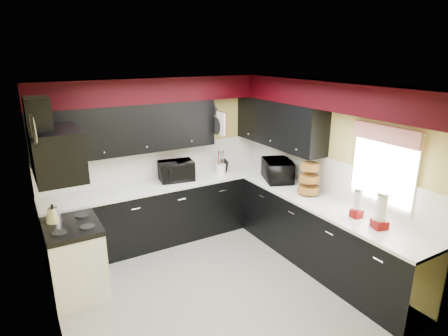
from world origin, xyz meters
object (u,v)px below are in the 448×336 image
microwave (278,170)px  kettle (53,215)px  knife_block (224,166)px  toaster_oven (177,171)px  utensil_crock (221,169)px

microwave → kettle: microwave is taller
knife_block → kettle: size_ratio=1.03×
toaster_oven → knife_block: size_ratio=2.62×
microwave → kettle: bearing=108.8°
utensil_crock → microwave: bearing=-49.5°
toaster_oven → microwave: size_ratio=0.89×
toaster_oven → knife_block: 0.85m
utensil_crock → kettle: (-2.57, -0.51, -0.02)m
microwave → utensil_crock: microwave is taller
microwave → utensil_crock: (-0.61, 0.71, -0.08)m
toaster_oven → kettle: toaster_oven is taller
kettle → microwave: bearing=-3.6°
utensil_crock → toaster_oven: bearing=173.1°
microwave → knife_block: (-0.49, 0.81, -0.06)m
knife_block → toaster_oven: bearing=-177.9°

